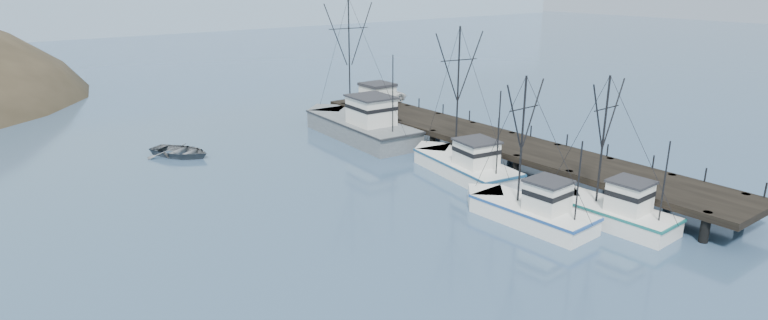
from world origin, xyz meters
TOP-DOWN VIEW (x-y plane):
  - ground at (0.00, 0.00)m, footprint 400.00×400.00m
  - pier at (14.00, 16.00)m, footprint 6.00×44.00m
  - distant_ridge at (10.00, 170.00)m, footprint 360.00×40.00m
  - trawler_near at (9.41, 1.41)m, footprint 3.53×9.73m
  - trawler_mid at (5.32, 4.69)m, footprint 3.74×9.94m
  - trawler_far at (8.97, 14.51)m, footprint 5.45×12.19m
  - work_vessel at (8.88, 29.36)m, footprint 5.90×17.00m
  - pier_shed at (12.80, 31.44)m, footprint 3.00×3.20m
  - pickup_truck at (15.29, 34.00)m, footprint 6.08×3.07m
  - motorboat at (-7.86, 33.73)m, footprint 6.58×7.19m

SIDE VIEW (x-z plane):
  - ground at x=0.00m, z-range 0.00..0.00m
  - distant_ridge at x=10.00m, z-range -13.00..13.00m
  - motorboat at x=-7.86m, z-range -0.61..0.61m
  - trawler_mid at x=5.32m, z-range -4.20..5.83m
  - trawler_near at x=9.41m, z-range -4.22..5.86m
  - trawler_far at x=8.97m, z-range -5.31..6.95m
  - work_vessel at x=8.88m, z-range -5.77..8.23m
  - pier at x=14.00m, z-range 0.69..2.69m
  - pickup_truck at x=15.29m, z-range 2.00..3.65m
  - pier_shed at x=12.80m, z-range 2.02..4.82m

